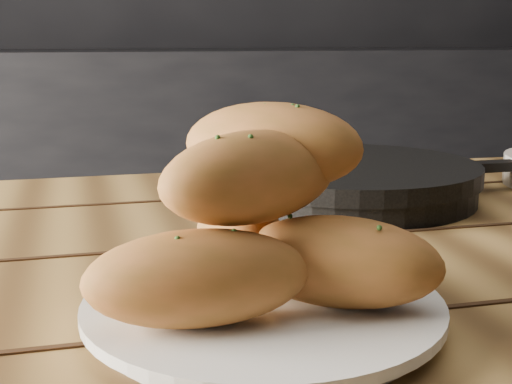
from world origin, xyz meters
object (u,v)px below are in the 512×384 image
at_px(bread_rolls, 260,220).
at_px(skillet, 350,180).
at_px(table, 435,354).
at_px(plate, 263,310).

relative_size(bread_rolls, skillet, 0.55).
distance_m(table, skillet, 0.28).
xyz_separation_m(table, plate, (-0.19, -0.09, 0.10)).
relative_size(plate, skillet, 0.55).
distance_m(plate, skillet, 0.41).
relative_size(table, bread_rolls, 6.55).
bearing_deg(bread_rolls, skillet, 59.34).
relative_size(table, skillet, 3.57).
bearing_deg(plate, table, 26.42).
bearing_deg(table, bread_rolls, -154.44).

